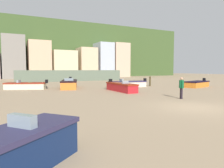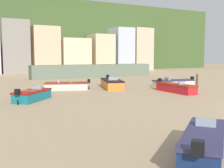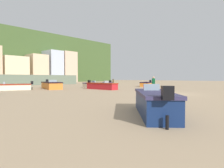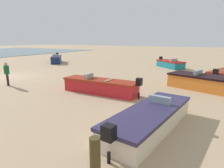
{
  "view_description": "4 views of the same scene",
  "coord_description": "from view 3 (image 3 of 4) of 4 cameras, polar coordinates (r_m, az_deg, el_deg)",
  "views": [
    {
      "loc": [
        -9.4,
        -8.38,
        2.19
      ],
      "look_at": [
        1.46,
        13.68,
        0.44
      ],
      "focal_mm": 32.69,
      "sensor_mm": 36.0,
      "label": 1
    },
    {
      "loc": [
        -16.42,
        -10.49,
        3.38
      ],
      "look_at": [
        -6.02,
        9.99,
        1.05
      ],
      "focal_mm": 44.02,
      "sensor_mm": 36.0,
      "label": 2
    },
    {
      "loc": [
        -16.48,
        -7.99,
        1.49
      ],
      "look_at": [
        2.61,
        9.76,
        0.62
      ],
      "focal_mm": 30.62,
      "sensor_mm": 36.0,
      "label": 3
    },
    {
      "loc": [
        9.98,
        15.66,
        3.14
      ],
      "look_at": [
        -0.46,
        9.87,
        0.4
      ],
      "focal_mm": 31.21,
      "sensor_mm": 36.0,
      "label": 4
    }
  ],
  "objects": [
    {
      "name": "townhouse_right",
      "position": [
        63.74,
        -17.38,
        4.94
      ],
      "size": [
        4.43,
        6.56,
        9.92
      ],
      "primitive_type": "cube",
      "color": "#B3BDCE",
      "rests_on": "ground"
    },
    {
      "name": "townhouse_far_right",
      "position": [
        66.2,
        -13.49,
        4.92
      ],
      "size": [
        4.85,
        6.13,
        10.07
      ],
      "primitive_type": "cube",
      "color": "#D0AF91",
      "rests_on": "ground"
    },
    {
      "name": "boat_navy_5",
      "position": [
        7.84,
        12.45,
        -5.51
      ],
      "size": [
        3.9,
        3.57,
        1.26
      ],
      "rotation": [
        0.0,
        0.0,
        5.42
      ],
      "color": "navy",
      "rests_on": "ground"
    },
    {
      "name": "townhouse_centre",
      "position": [
        58.22,
        -27.2,
        3.76
      ],
      "size": [
        6.21,
        5.43,
        7.19
      ],
      "primitive_type": "cube",
      "color": "beige",
      "rests_on": "ground"
    },
    {
      "name": "boat_cream_6",
      "position": [
        29.62,
        -4.22,
        -0.24
      ],
      "size": [
        5.05,
        2.01,
        1.06
      ],
      "rotation": [
        0.0,
        0.0,
        1.45
      ],
      "color": "beige",
      "rests_on": "ground"
    },
    {
      "name": "boat_orange_7",
      "position": [
        33.03,
        10.49,
        -0.05
      ],
      "size": [
        4.36,
        2.66,
        1.07
      ],
      "rotation": [
        0.0,
        0.0,
        1.87
      ],
      "color": "orange",
      "rests_on": "ground"
    },
    {
      "name": "mooring_post_near_water",
      "position": [
        32.05,
        0.36,
        0.37
      ],
      "size": [
        0.22,
        0.22,
        1.27
      ],
      "primitive_type": "cylinder",
      "color": "#463A20",
      "rests_on": "ground"
    },
    {
      "name": "townhouse_centre_right",
      "position": [
        60.82,
        -21.52,
        4.24
      ],
      "size": [
        4.82,
        5.61,
        8.23
      ],
      "primitive_type": "cube",
      "color": "beige",
      "rests_on": "ground"
    },
    {
      "name": "harbor_pier",
      "position": [
        41.75,
        -22.59,
        1.13
      ],
      "size": [
        19.84,
        2.4,
        2.06
      ],
      "primitive_type": "cube",
      "color": "#616F5C",
      "rests_on": "ground"
    },
    {
      "name": "ground_plane",
      "position": [
        18.38,
        17.02,
        -2.83
      ],
      "size": [
        160.0,
        160.0,
        0.0
      ],
      "primitive_type": "plane",
      "color": "tan"
    },
    {
      "name": "boat_orange_2",
      "position": [
        26.83,
        -17.67,
        -0.36
      ],
      "size": [
        3.2,
        5.6,
        1.24
      ],
      "rotation": [
        0.0,
        0.0,
        2.84
      ],
      "color": "orange",
      "rests_on": "ground"
    },
    {
      "name": "boat_red_3",
      "position": [
        24.44,
        -3.12,
        -0.58
      ],
      "size": [
        1.21,
        4.93,
        1.15
      ],
      "rotation": [
        0.0,
        0.0,
        3.14
      ],
      "color": "red",
      "rests_on": "ground"
    },
    {
      "name": "boat_cream_4",
      "position": [
        25.7,
        -27.8,
        -0.78
      ],
      "size": [
        4.62,
        2.97,
        1.06
      ],
      "rotation": [
        0.0,
        0.0,
        1.23
      ],
      "color": "beige",
      "rests_on": "ground"
    },
    {
      "name": "beach_walker_foreground",
      "position": [
        21.42,
        12.29,
        0.43
      ],
      "size": [
        0.46,
        0.51,
        1.62
      ],
      "rotation": [
        0.0,
        0.0,
        4.25
      ],
      "color": "#261E27",
      "rests_on": "ground"
    }
  ]
}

